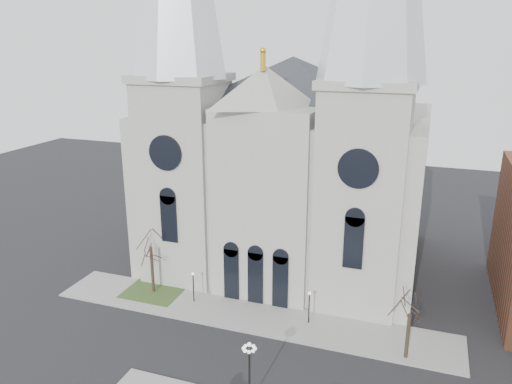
% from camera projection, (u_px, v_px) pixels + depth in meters
% --- Properties ---
extents(sidewalk_far, '(40.00, 6.00, 0.14)m').
position_uv_depth(sidewalk_far, '(247.00, 315.00, 48.65)').
color(sidewalk_far, gray).
rests_on(sidewalk_far, ground).
extents(grass_patch, '(6.00, 5.00, 0.18)m').
position_uv_depth(grass_patch, '(154.00, 292.00, 53.03)').
color(grass_patch, '#30481F').
rests_on(grass_patch, ground).
extents(cathedral, '(33.00, 26.66, 54.00)m').
position_uv_depth(cathedral, '(284.00, 110.00, 53.94)').
color(cathedral, '#A5A399').
rests_on(cathedral, ground).
extents(tree_left, '(3.20, 3.20, 7.50)m').
position_uv_depth(tree_left, '(151.00, 244.00, 51.42)').
color(tree_left, black).
rests_on(tree_left, ground).
extents(tree_right, '(3.20, 3.20, 6.00)m').
position_uv_depth(tree_right, '(410.00, 312.00, 40.80)').
color(tree_right, black).
rests_on(tree_right, ground).
extents(ped_lamp_left, '(0.32, 0.32, 3.26)m').
position_uv_depth(ped_lamp_left, '(193.00, 282.00, 50.34)').
color(ped_lamp_left, black).
rests_on(ped_lamp_left, sidewalk_far).
extents(ped_lamp_right, '(0.32, 0.32, 3.26)m').
position_uv_depth(ped_lamp_right, '(309.00, 302.00, 46.53)').
color(ped_lamp_right, black).
rests_on(ped_lamp_right, sidewalk_far).
extents(globe_lamp, '(1.37, 1.37, 5.06)m').
position_uv_depth(globe_lamp, '(249.00, 365.00, 35.91)').
color(globe_lamp, black).
rests_on(globe_lamp, sidewalk_near).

